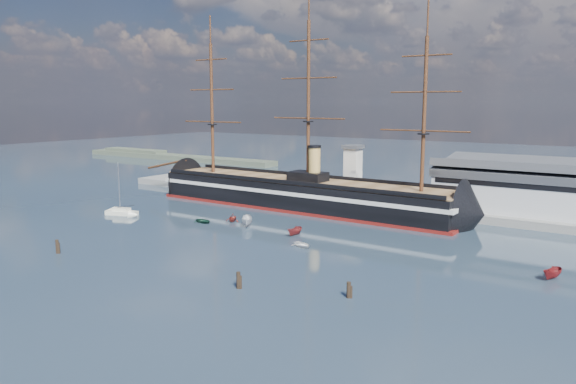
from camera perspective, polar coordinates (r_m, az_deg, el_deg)
The scene contains 16 objects.
ground at distance 134.75m, azimuth -1.15°, elevation -3.25°, with size 600.00×600.00×0.00m, color #213342.
quay at distance 160.52m, azimuth 9.25°, elevation -1.35°, with size 180.00×18.00×2.00m, color slate.
warehouse at distance 149.99m, azimuth 26.86°, elevation 0.13°, with size 63.00×21.00×11.60m.
quay_tower at distance 159.43m, azimuth 6.60°, elevation 2.18°, with size 5.00×5.00×15.00m.
shoreline at distance 296.76m, azimuth -12.61°, elevation 3.62°, with size 120.00×10.00×4.00m.
warship at distance 154.39m, azimuth 0.86°, elevation -0.13°, with size 113.05×18.17×53.94m.
sailboat at distance 151.06m, azimuth -16.54°, elevation -1.94°, with size 8.85×4.94×13.59m.
motorboat_a at distance 132.60m, azimuth -4.17°, elevation -3.48°, with size 7.31×2.68×2.92m, color silver.
motorboat_b at distance 137.36m, azimuth -8.59°, elevation -3.11°, with size 2.96×1.18×1.38m, color #133326.
motorboat_c at distance 123.02m, azimuth 0.70°, elevation -4.45°, with size 5.56×2.04×2.22m, color maroon.
motorboat_d at distance 137.81m, azimuth -5.66°, elevation -3.01°, with size 6.02×2.61×2.21m, color maroon.
motorboat_e at distance 113.61m, azimuth 1.45°, elevation -5.60°, with size 2.89×1.15×1.35m, color silver.
motorboat_f at distance 103.22m, azimuth 25.24°, elevation -8.02°, with size 5.77×2.12×2.31m, color maroon.
piling_near_left at distance 117.64m, azimuth -22.36°, elevation -5.79°, with size 0.64×0.64×3.43m, color black.
piling_near_right at distance 89.54m, azimuth -5.06°, elevation -9.73°, with size 0.64×0.64×3.39m, color black.
piling_far_right at distance 85.66m, azimuth 6.17°, elevation -10.64°, with size 0.64×0.64×3.17m, color black.
Camera 1 is at (76.04, -67.42, 28.92)m, focal length 35.00 mm.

